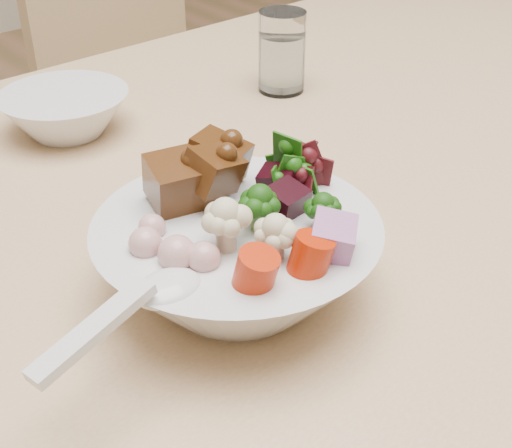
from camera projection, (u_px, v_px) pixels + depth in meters
name	position (u px, v px, depth m)	size (l,w,h in m)	color
dining_table	(346.00, 199.00, 0.86)	(1.62, 0.96, 0.74)	#D5B17D
chair_far	(154.00, 117.00, 1.50)	(0.45, 0.45, 0.85)	tan
food_bowl	(238.00, 252.00, 0.56)	(0.23, 0.23, 0.12)	silver
soup_spoon	(150.00, 298.00, 0.47)	(0.14, 0.05, 0.03)	silver
water_glass	(282.00, 55.00, 0.92)	(0.06, 0.06, 0.10)	white
side_bowl	(66.00, 113.00, 0.82)	(0.15, 0.15, 0.05)	silver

